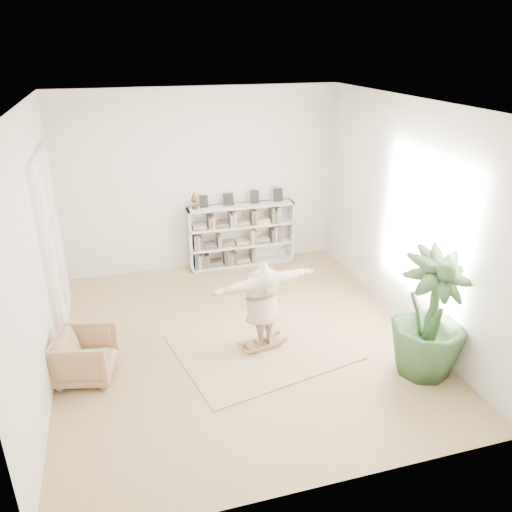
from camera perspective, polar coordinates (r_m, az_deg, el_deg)
The scene contains 9 objects.
floor at distance 8.04m, azimuth -1.79°, elevation -9.45°, with size 6.00×6.00×0.00m, color #9F8452.
room_shell at distance 9.66m, azimuth -6.63°, elevation 18.25°, with size 6.00×6.00×6.00m.
doors at distance 8.46m, azimuth -22.26°, elevation 1.12°, with size 0.09×1.78×2.92m.
bookshelf at distance 10.35m, azimuth -1.72°, elevation 2.36°, with size 2.20×0.35×1.64m.
armchair at distance 7.42m, azimuth -18.91°, elevation -10.77°, with size 0.75×0.77×0.70m, color tan.
rug at distance 7.83m, azimuth 0.69°, elevation -10.33°, with size 2.50×2.00×0.02m, color tan.
rocker_board at distance 7.80m, azimuth 0.69°, elevation -9.97°, with size 0.57×0.41×0.11m.
person at distance 7.41m, azimuth 0.72°, elevation -5.13°, with size 1.69×0.46×1.38m, color #C5AE94.
houseplant at distance 7.25m, azimuth 19.29°, elevation -6.38°, with size 1.03×1.03×1.84m, color #2C4D26.
Camera 1 is at (-1.62, -6.55, 4.37)m, focal length 35.00 mm.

